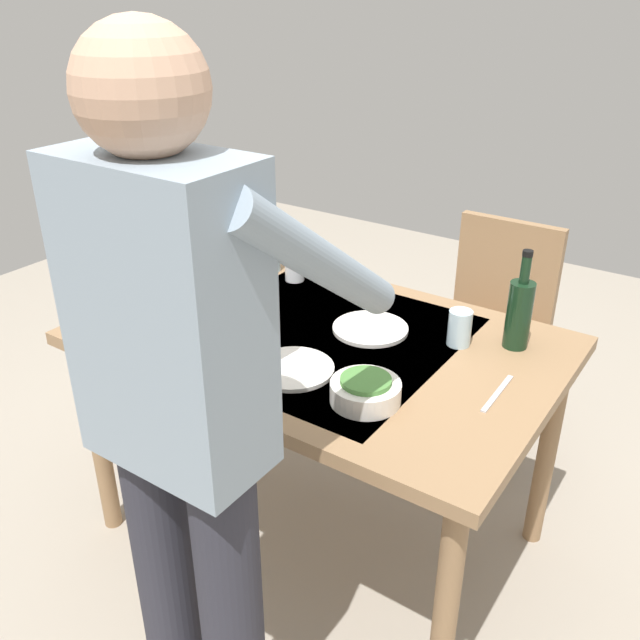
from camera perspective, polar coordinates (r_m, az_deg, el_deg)
name	(u,v)px	position (r m, az deg, el deg)	size (l,w,h in m)	color
ground_plane	(320,529)	(2.50, 0.00, -17.12)	(6.00, 6.00, 0.00)	#9E9384
dining_table	(320,359)	(2.08, 0.00, -3.29)	(1.39, 0.91, 0.77)	#93704C
chair_near	(492,323)	(2.73, 14.23, -0.25)	(0.40, 0.40, 0.91)	brown
person_server	(185,414)	(1.38, -11.23, -7.71)	(0.42, 0.61, 1.69)	#2D2D38
wine_bottle	(519,312)	(2.01, 16.35, 0.66)	(0.07, 0.07, 0.30)	black
wine_glass_left	(206,259)	(2.35, -9.52, 5.08)	(0.07, 0.07, 0.15)	white
wine_glass_right	(255,271)	(2.23, -5.48, 4.13)	(0.07, 0.07, 0.15)	white
water_cup_near_left	(295,268)	(2.40, -2.14, 4.38)	(0.07, 0.07, 0.09)	silver
water_cup_near_right	(460,328)	(2.00, 11.62, -0.65)	(0.07, 0.07, 0.11)	silver
water_cup_far_left	(270,258)	(2.49, -4.20, 5.19)	(0.08, 0.08, 0.09)	silver
serving_bowl_pasta	(141,313)	(2.17, -14.77, 0.56)	(0.30, 0.30, 0.07)	white
side_bowl_salad	(366,390)	(1.72, 3.84, -5.88)	(0.18, 0.18, 0.07)	white
side_bowl_bread	(195,345)	(1.95, -10.43, -2.10)	(0.16, 0.16, 0.07)	white
dinner_plate_near	(292,369)	(1.86, -2.33, -4.10)	(0.23, 0.23, 0.01)	white
dinner_plate_far	(370,329)	(2.07, 4.24, -0.72)	(0.23, 0.23, 0.01)	white
table_knife	(497,393)	(1.82, 14.65, -5.96)	(0.01, 0.20, 0.01)	silver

